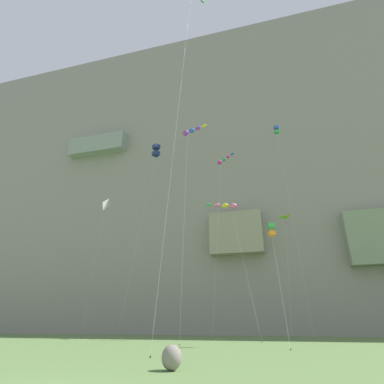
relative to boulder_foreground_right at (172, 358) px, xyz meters
The scene contains 10 objects.
cliff_face 62.15m from the boulder_foreground_right, 92.19° to the left, with size 180.00×25.51×67.97m.
boulder_foreground_right is the anchor object (origin of this frame).
kite_windsock_far_right 28.22m from the boulder_foreground_right, 103.00° to the left, with size 3.37×2.21×23.30m.
kite_box_near_cliff 18.04m from the boulder_foreground_right, 74.35° to the left, with size 0.88×3.41×10.16m.
kite_box_upper_right 47.53m from the boulder_foreground_right, 114.69° to the left, with size 2.34×6.71×32.50m.
kite_diamond_mid_left 41.27m from the boulder_foreground_right, 126.99° to the left, with size 1.53×5.13×21.17m.
kite_windsock_low_right 30.05m from the boulder_foreground_right, 93.25° to the left, with size 6.46×4.21×16.94m.
kite_box_high_center 45.11m from the boulder_foreground_right, 78.34° to the left, with size 1.51×3.84×32.25m.
kite_windsock_mid_right 38.93m from the boulder_foreground_right, 94.09° to the left, with size 3.65×5.45×26.05m.
kite_delta_upper_mid 35.79m from the boulder_foreground_right, 78.77° to the left, with size 2.24×3.32×15.46m.
Camera 1 is at (6.37, -7.26, 1.64)m, focal length 28.74 mm.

